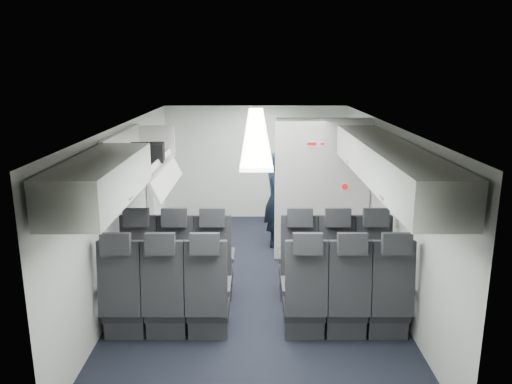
{
  "coord_description": "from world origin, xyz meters",
  "views": [
    {
      "loc": [
        -0.01,
        -6.36,
        2.85
      ],
      "look_at": [
        0.0,
        0.4,
        1.15
      ],
      "focal_mm": 35.0,
      "sensor_mm": 36.0,
      "label": 1
    }
  ],
  "objects_px": {
    "seat_row_front": "(256,268)",
    "boarding_door": "(156,186)",
    "carry_on_bag": "(147,153)",
    "galley_unit": "(307,172)",
    "flight_attendant": "(276,199)",
    "seat_row_mid": "(256,300)"
  },
  "relations": [
    {
      "from": "boarding_door",
      "to": "flight_attendant",
      "type": "xyz_separation_m",
      "value": [
        1.96,
        -0.12,
        -0.19
      ]
    },
    {
      "from": "seat_row_mid",
      "to": "galley_unit",
      "type": "bearing_deg",
      "value": 77.12
    },
    {
      "from": "galley_unit",
      "to": "carry_on_bag",
      "type": "distance_m",
      "value": 3.77
    },
    {
      "from": "galley_unit",
      "to": "flight_attendant",
      "type": "relative_size",
      "value": 1.24
    },
    {
      "from": "seat_row_mid",
      "to": "galley_unit",
      "type": "distance_m",
      "value": 4.3
    },
    {
      "from": "flight_attendant",
      "to": "carry_on_bag",
      "type": "bearing_deg",
      "value": 134.78
    },
    {
      "from": "boarding_door",
      "to": "carry_on_bag",
      "type": "relative_size",
      "value": 4.39
    },
    {
      "from": "carry_on_bag",
      "to": "boarding_door",
      "type": "bearing_deg",
      "value": 93.56
    },
    {
      "from": "seat_row_mid",
      "to": "flight_attendant",
      "type": "height_order",
      "value": "flight_attendant"
    },
    {
      "from": "seat_row_mid",
      "to": "galley_unit",
      "type": "xyz_separation_m",
      "value": [
        0.95,
        4.15,
        0.55
      ]
    },
    {
      "from": "seat_row_front",
      "to": "carry_on_bag",
      "type": "bearing_deg",
      "value": 163.13
    },
    {
      "from": "flight_attendant",
      "to": "seat_row_front",
      "type": "bearing_deg",
      "value": 173.4
    },
    {
      "from": "seat_row_front",
      "to": "flight_attendant",
      "type": "relative_size",
      "value": 2.17
    },
    {
      "from": "seat_row_mid",
      "to": "flight_attendant",
      "type": "relative_size",
      "value": 2.17
    },
    {
      "from": "flight_attendant",
      "to": "boarding_door",
      "type": "bearing_deg",
      "value": 88.99
    },
    {
      "from": "boarding_door",
      "to": "carry_on_bag",
      "type": "height_order",
      "value": "carry_on_bag"
    },
    {
      "from": "galley_unit",
      "to": "boarding_door",
      "type": "height_order",
      "value": "galley_unit"
    },
    {
      "from": "flight_attendant",
      "to": "carry_on_bag",
      "type": "xyz_separation_m",
      "value": [
        -1.7,
        -1.54,
        1.02
      ]
    },
    {
      "from": "seat_row_front",
      "to": "galley_unit",
      "type": "relative_size",
      "value": 1.75
    },
    {
      "from": "seat_row_mid",
      "to": "boarding_door",
      "type": "height_order",
      "value": "boarding_door"
    },
    {
      "from": "seat_row_front",
      "to": "boarding_door",
      "type": "xyz_separation_m",
      "value": [
        -1.64,
        2.09,
        0.55
      ]
    },
    {
      "from": "galley_unit",
      "to": "boarding_door",
      "type": "xyz_separation_m",
      "value": [
        -2.59,
        -1.17,
        0.0
      ]
    }
  ]
}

